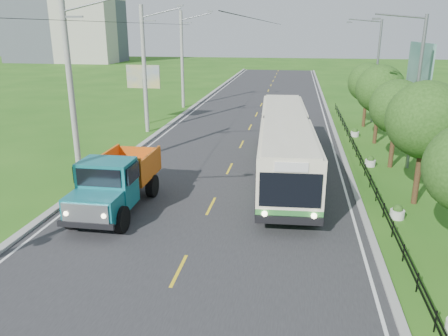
% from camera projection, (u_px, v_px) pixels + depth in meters
% --- Properties ---
extents(ground, '(240.00, 240.00, 0.00)m').
position_uv_depth(ground, '(179.00, 271.00, 15.51)').
color(ground, '#255C15').
rests_on(ground, ground).
extents(road, '(14.00, 120.00, 0.02)m').
position_uv_depth(road, '(245.00, 138.00, 34.30)').
color(road, '#28282B').
rests_on(road, ground).
extents(curb_left, '(0.40, 120.00, 0.15)m').
position_uv_depth(curb_left, '(157.00, 134.00, 35.39)').
color(curb_left, '#9E9E99').
rests_on(curb_left, ground).
extents(curb_right, '(0.30, 120.00, 0.10)m').
position_uv_depth(curb_right, '(338.00, 141.00, 33.19)').
color(curb_right, '#9E9E99').
rests_on(curb_right, ground).
extents(edge_line_left, '(0.12, 120.00, 0.00)m').
position_uv_depth(edge_line_left, '(163.00, 135.00, 35.32)').
color(edge_line_left, silver).
rests_on(edge_line_left, road).
extents(edge_line_right, '(0.12, 120.00, 0.00)m').
position_uv_depth(edge_line_right, '(331.00, 141.00, 33.27)').
color(edge_line_right, silver).
rests_on(edge_line_right, road).
extents(centre_dash, '(0.12, 2.20, 0.00)m').
position_uv_depth(centre_dash, '(179.00, 270.00, 15.50)').
color(centre_dash, yellow).
rests_on(centre_dash, road).
extents(railing_right, '(0.04, 40.00, 0.60)m').
position_uv_depth(railing_right, '(360.00, 161.00, 27.34)').
color(railing_right, black).
rests_on(railing_right, ground).
extents(pole_near, '(3.51, 0.32, 10.00)m').
position_uv_depth(pole_near, '(71.00, 89.00, 23.69)').
color(pole_near, gray).
rests_on(pole_near, ground).
extents(pole_mid, '(3.51, 0.32, 10.00)m').
position_uv_depth(pole_mid, '(145.00, 69.00, 34.97)').
color(pole_mid, gray).
rests_on(pole_mid, ground).
extents(pole_far, '(3.51, 0.32, 10.00)m').
position_uv_depth(pole_far, '(182.00, 60.00, 46.25)').
color(pole_far, gray).
rests_on(pole_far, ground).
extents(tree_third, '(3.60, 3.62, 6.00)m').
position_uv_depth(tree_third, '(425.00, 123.00, 20.42)').
color(tree_third, '#382314').
rests_on(tree_third, ground).
extents(tree_fourth, '(3.24, 3.31, 5.40)m').
position_uv_depth(tree_fourth, '(397.00, 109.00, 26.18)').
color(tree_fourth, '#382314').
rests_on(tree_fourth, ground).
extents(tree_fifth, '(3.48, 3.52, 5.80)m').
position_uv_depth(tree_fifth, '(380.00, 91.00, 31.74)').
color(tree_fifth, '#382314').
rests_on(tree_fifth, ground).
extents(tree_back, '(3.30, 3.36, 5.50)m').
position_uv_depth(tree_back, '(368.00, 84.00, 37.44)').
color(tree_back, '#382314').
rests_on(tree_back, ground).
extents(streetlight_mid, '(3.02, 0.20, 9.07)m').
position_uv_depth(streetlight_mid, '(414.00, 88.00, 25.53)').
color(streetlight_mid, slate).
rests_on(streetlight_mid, ground).
extents(streetlight_far, '(3.02, 0.20, 9.07)m').
position_uv_depth(streetlight_far, '(375.00, 68.00, 38.69)').
color(streetlight_far, slate).
rests_on(streetlight_far, ground).
extents(planter_near, '(0.64, 0.64, 0.67)m').
position_uv_depth(planter_near, '(397.00, 212.00, 19.73)').
color(planter_near, silver).
rests_on(planter_near, ground).
extents(planter_mid, '(0.64, 0.64, 0.67)m').
position_uv_depth(planter_mid, '(370.00, 162.00, 27.25)').
color(planter_mid, silver).
rests_on(planter_mid, ground).
extents(planter_far, '(0.64, 0.64, 0.67)m').
position_uv_depth(planter_far, '(355.00, 133.00, 34.77)').
color(planter_far, silver).
rests_on(planter_far, ground).
extents(billboard_left, '(3.00, 0.20, 5.20)m').
position_uv_depth(billboard_left, '(143.00, 80.00, 38.35)').
color(billboard_left, slate).
rests_on(billboard_left, ground).
extents(billboard_right, '(0.24, 6.00, 7.30)m').
position_uv_depth(billboard_right, '(419.00, 71.00, 30.78)').
color(billboard_right, slate).
rests_on(billboard_right, ground).
extents(apartment_near, '(28.00, 14.00, 30.00)m').
position_uv_depth(apartment_near, '(62.00, 0.00, 108.71)').
color(apartment_near, '#B7B2A3').
rests_on(apartment_near, ground).
extents(apartment_far, '(24.00, 14.00, 26.00)m').
position_uv_depth(apartment_far, '(29.00, 13.00, 136.67)').
color(apartment_far, '#B7B2A3').
rests_on(apartment_far, ground).
extents(bus, '(3.74, 17.30, 3.31)m').
position_uv_depth(bus, '(285.00, 140.00, 25.53)').
color(bus, '#317C35').
rests_on(bus, ground).
extents(dump_truck, '(2.58, 6.47, 2.71)m').
position_uv_depth(dump_truck, '(116.00, 179.00, 20.29)').
color(dump_truck, '#136B74').
rests_on(dump_truck, ground).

